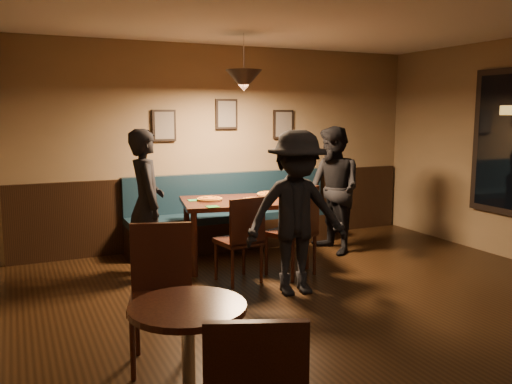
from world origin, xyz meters
The scene contains 24 objects.
floor centered at (0.00, 0.00, 0.00)m, with size 7.00×7.00×0.00m, color black.
wall_back centered at (0.00, 3.50, 1.40)m, with size 6.00×6.00×0.00m, color #8C704F.
wainscot centered at (0.00, 3.47, 0.50)m, with size 5.88×0.06×1.00m, color black.
booth_bench centered at (0.00, 3.20, 0.50)m, with size 3.00×0.60×1.00m, color #0F232D, non-canonical shape.
picture_left centered at (-0.90, 3.47, 1.70)m, with size 0.32×0.04×0.42m, color black.
picture_center centered at (0.00, 3.47, 1.85)m, with size 0.32×0.04×0.42m, color black.
picture_right centered at (0.90, 3.47, 1.70)m, with size 0.32×0.04×0.42m, color black.
pendant_lamp centered at (-0.21, 2.37, 2.25)m, with size 0.44×0.44×0.25m, color black.
dining_table centered at (-0.21, 2.37, 0.40)m, with size 1.51×0.97×0.81m, color black.
chair_near_left centered at (-0.56, 1.73, 0.48)m, with size 0.43×0.43×0.97m, color black, non-canonical shape.
chair_near_right centered at (0.09, 1.70, 0.52)m, with size 0.46×0.46×1.05m, color black, non-canonical shape.
diner_left centered at (-1.42, 2.37, 0.85)m, with size 0.62×0.41×1.69m, color black.
diner_right centered at (1.08, 2.36, 0.85)m, with size 0.82×0.64×1.70m, color black.
diner_front centered at (-0.16, 1.12, 0.85)m, with size 1.10×0.63×1.70m, color black.
pizza_a centered at (-0.61, 2.50, 0.82)m, with size 0.31×0.31×0.04m, color orange.
pizza_b centered at (-0.16, 2.18, 0.83)m, with size 0.33×0.33×0.04m, color gold.
pizza_c centered at (0.24, 2.54, 0.83)m, with size 0.35×0.35×0.04m, color #D15D27.
soda_glass centered at (0.41, 2.11, 0.88)m, with size 0.07×0.07×0.16m, color black.
tabasco_bottle centered at (0.28, 2.30, 0.87)m, with size 0.03×0.03×0.12m, color #932504.
napkin_a centered at (-0.79, 2.57, 0.81)m, with size 0.13×0.13×0.01m, color #207A3F.
napkin_b centered at (-0.73, 2.06, 0.81)m, with size 0.14×0.14×0.01m, color #1D6D21.
cutlery_set centered at (-0.24, 1.95, 0.81)m, with size 0.02×0.17×0.00m, color #BCBCC0.
cafe_table centered at (-1.89, -0.68, 0.37)m, with size 0.70×0.70×0.74m, color black.
cafe_chair_far centered at (-1.84, 0.11, 0.52)m, with size 0.46×0.46×1.04m, color black, non-canonical shape.
Camera 1 is at (-2.77, -3.59, 1.87)m, focal length 37.43 mm.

